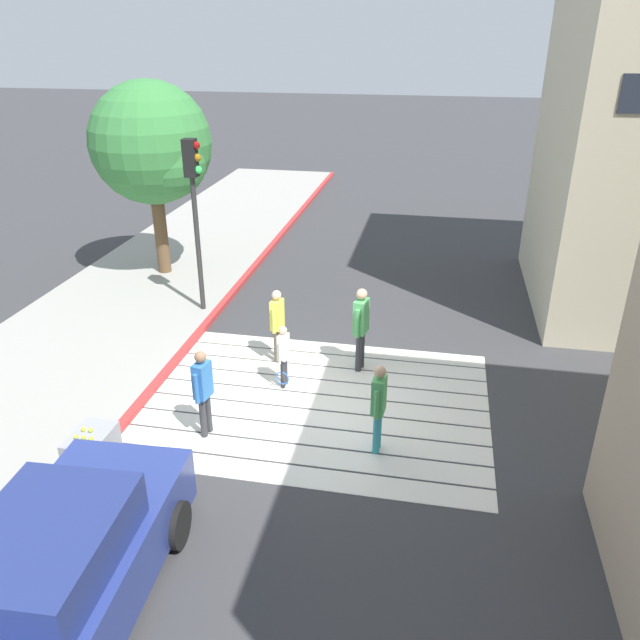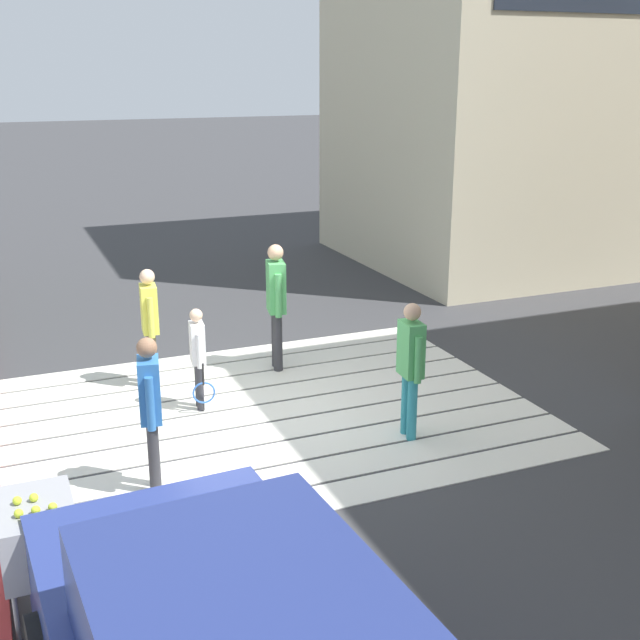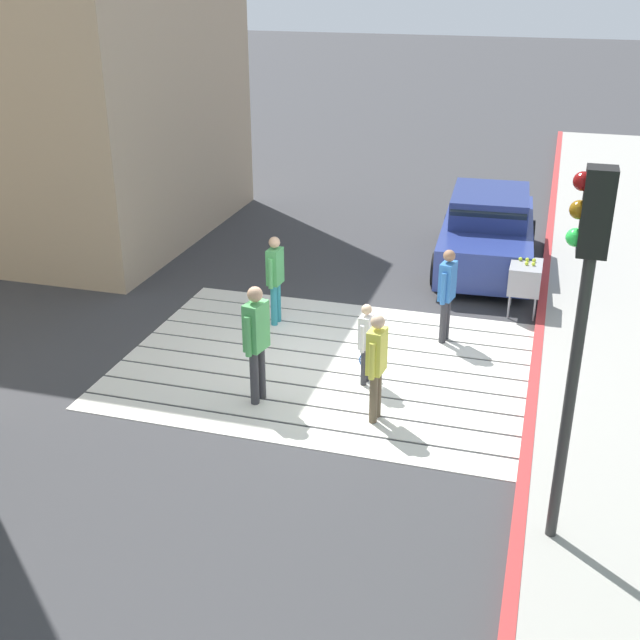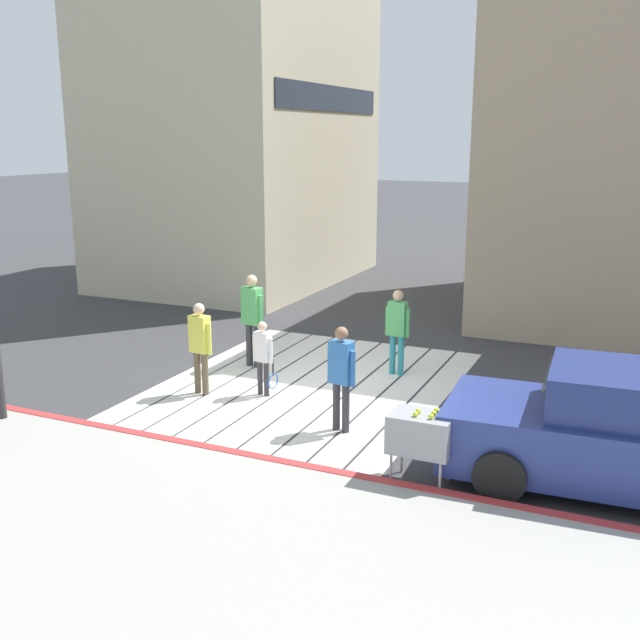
% 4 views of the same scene
% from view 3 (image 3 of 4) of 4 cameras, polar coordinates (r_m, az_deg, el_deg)
% --- Properties ---
extents(ground_plane, '(120.00, 120.00, 0.00)m').
position_cam_3_polar(ground_plane, '(13.05, 0.37, -3.08)').
color(ground_plane, '#38383A').
extents(crosswalk_stripes, '(6.40, 4.90, 0.01)m').
position_cam_3_polar(crosswalk_stripes, '(13.05, 0.37, -3.05)').
color(crosswalk_stripes, silver).
rests_on(crosswalk_stripes, ground).
extents(curb_painted, '(0.16, 40.00, 0.13)m').
position_cam_3_polar(curb_painted, '(12.63, 14.74, -4.60)').
color(curb_painted, '#BC3333').
rests_on(curb_painted, ground).
extents(building_far_south, '(8.00, 7.04, 8.81)m').
position_cam_3_polar(building_far_south, '(20.17, -20.20, 18.34)').
color(building_far_south, tan).
rests_on(building_far_south, ground).
extents(car_parked_near_curb, '(2.16, 4.39, 1.57)m').
position_cam_3_polar(car_parked_near_curb, '(17.32, 11.69, 6.04)').
color(car_parked_near_curb, navy).
rests_on(car_parked_near_curb, ground).
extents(traffic_light_corner, '(0.39, 0.28, 4.24)m').
position_cam_3_polar(traffic_light_corner, '(8.23, 18.01, 1.99)').
color(traffic_light_corner, '#2D2D2D').
rests_on(traffic_light_corner, ground).
extents(tennis_ball_cart, '(0.56, 0.80, 1.02)m').
position_cam_3_polar(tennis_ball_cart, '(15.09, 14.22, 2.93)').
color(tennis_ball_cart, '#99999E').
rests_on(tennis_ball_cart, ground).
extents(pedestrian_adult_lead, '(0.27, 0.47, 1.63)m').
position_cam_3_polar(pedestrian_adult_lead, '(13.59, 8.91, 2.16)').
color(pedestrian_adult_lead, '#333338').
rests_on(pedestrian_adult_lead, ground).
extents(pedestrian_adult_trailing, '(0.24, 0.47, 1.62)m').
position_cam_3_polar(pedestrian_adult_trailing, '(11.12, 3.99, -2.83)').
color(pedestrian_adult_trailing, brown).
rests_on(pedestrian_adult_trailing, ground).
extents(pedestrian_adult_side, '(0.30, 0.52, 1.81)m').
position_cam_3_polar(pedestrian_adult_side, '(11.55, -4.49, -1.14)').
color(pedestrian_adult_side, '#333338').
rests_on(pedestrian_adult_side, ground).
extents(pedestrian_teen_behind, '(0.23, 0.48, 1.62)m').
position_cam_3_polar(pedestrian_teen_behind, '(14.12, -3.17, 3.25)').
color(pedestrian_teen_behind, teal).
rests_on(pedestrian_teen_behind, ground).
extents(pedestrian_child_with_racket, '(0.28, 0.41, 1.31)m').
position_cam_3_polar(pedestrian_child_with_racket, '(12.16, 3.26, -1.37)').
color(pedestrian_child_with_racket, '#333338').
rests_on(pedestrian_child_with_racket, ground).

